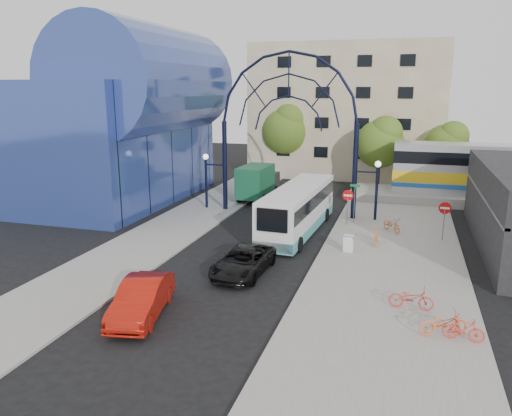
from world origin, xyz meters
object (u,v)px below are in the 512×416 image
(green_truck, at_px, (258,182))
(street_name_sign, at_px, (355,195))
(bike_near_b, at_px, (376,236))
(bike_far_a, at_px, (411,298))
(bike_far_b, at_px, (464,329))
(stop_sign, at_px, (348,199))
(red_sedan, at_px, (142,299))
(gateway_arch, at_px, (288,101))
(do_not_enter_sign, at_px, (445,212))
(bike_near_a, at_px, (392,224))
(tree_north_c, at_px, (448,145))
(city_bus, at_px, (298,209))
(tree_north_b, at_px, (287,128))
(bike_far_c, at_px, (443,323))
(sandwich_board, at_px, (348,242))
(black_suv, at_px, (243,261))
(tree_north_a, at_px, (381,141))

(green_truck, bearing_deg, street_name_sign, -31.84)
(bike_near_b, height_order, bike_far_a, bike_far_a)
(street_name_sign, relative_size, bike_far_b, 1.83)
(stop_sign, xyz_separation_m, red_sedan, (-6.61, -16.79, -1.20))
(red_sedan, bearing_deg, gateway_arch, 72.69)
(street_name_sign, height_order, red_sedan, street_name_sign)
(gateway_arch, distance_m, bike_near_b, 12.17)
(stop_sign, relative_size, bike_far_a, 1.32)
(gateway_arch, distance_m, green_truck, 9.17)
(do_not_enter_sign, distance_m, red_sedan, 19.60)
(do_not_enter_sign, relative_size, bike_near_a, 1.38)
(tree_north_c, distance_m, green_truck, 18.54)
(green_truck, height_order, bike_near_a, green_truck)
(tree_north_c, distance_m, city_bus, 21.12)
(tree_north_b, bearing_deg, bike_far_a, -67.18)
(gateway_arch, bearing_deg, tree_north_b, 103.68)
(tree_north_c, distance_m, bike_far_c, 31.29)
(bike_far_c, bearing_deg, city_bus, 12.62)
(bike_near_b, bearing_deg, do_not_enter_sign, 29.05)
(gateway_arch, xyz_separation_m, green_truck, (-3.66, 4.60, -7.05))
(street_name_sign, bearing_deg, red_sedan, -111.96)
(sandwich_board, height_order, black_suv, black_suv)
(tree_north_c, height_order, bike_near_a, tree_north_c)
(tree_north_c, bearing_deg, bike_far_c, -93.37)
(stop_sign, height_order, bike_near_b, stop_sign)
(gateway_arch, relative_size, do_not_enter_sign, 5.50)
(city_bus, bearing_deg, tree_north_b, 108.70)
(tree_north_a, relative_size, bike_near_b, 4.41)
(stop_sign, height_order, bike_far_c, stop_sign)
(bike_near_a, distance_m, bike_far_b, 14.85)
(stop_sign, relative_size, tree_north_a, 0.36)
(stop_sign, xyz_separation_m, city_bus, (-3.00, -2.31, -0.39))
(bike_near_b, xyz_separation_m, bike_far_a, (2.08, -9.03, 0.02))
(black_suv, distance_m, bike_near_b, 9.34)
(gateway_arch, height_order, stop_sign, gateway_arch)
(gateway_arch, height_order, red_sedan, gateway_arch)
(street_name_sign, relative_size, green_truck, 0.46)
(gateway_arch, distance_m, bike_far_c, 21.48)
(tree_north_c, xyz_separation_m, bike_far_c, (-1.83, -31.02, -3.66))
(stop_sign, relative_size, bike_near_a, 1.39)
(stop_sign, relative_size, bike_near_b, 1.57)
(green_truck, bearing_deg, bike_near_b, -42.29)
(street_name_sign, distance_m, bike_far_a, 14.20)
(black_suv, height_order, bike_far_c, black_suv)
(green_truck, bearing_deg, red_sedan, -83.23)
(bike_near_a, relative_size, bike_near_b, 1.13)
(bike_near_b, bearing_deg, city_bus, 165.84)
(street_name_sign, relative_size, city_bus, 0.25)
(green_truck, xyz_separation_m, bike_far_c, (13.95, -21.69, -0.89))
(red_sedan, distance_m, bike_near_b, 15.61)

